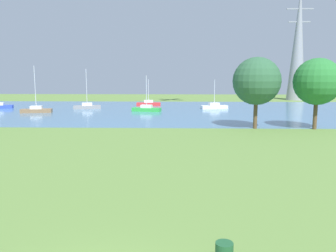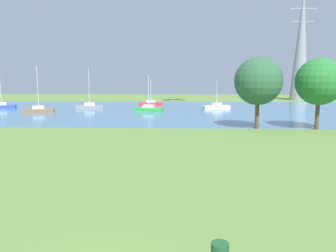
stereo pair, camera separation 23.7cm
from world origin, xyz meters
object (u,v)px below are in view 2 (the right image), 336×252
object	(u,v)px
sailboat_brown	(39,110)
electricity_pylon	(301,44)
tree_east_near	(319,82)
sailboat_blue	(2,106)
sailboat_green	(149,109)
tree_east_far	(258,81)
sailboat_gray	(90,106)
sailboat_white	(216,106)
sailboat_red	(151,103)

from	to	relation	value
sailboat_brown	electricity_pylon	size ratio (longest dim) A/B	0.28
sailboat_brown	tree_east_near	size ratio (longest dim) A/B	0.96
sailboat_blue	sailboat_green	bearing A→B (deg)	-8.45
sailboat_green	tree_east_far	distance (m)	23.44
sailboat_brown	tree_east_far	world-z (taller)	tree_east_far
electricity_pylon	sailboat_brown	bearing A→B (deg)	-149.11
sailboat_gray	tree_east_far	world-z (taller)	tree_east_far
sailboat_green	tree_east_near	bearing A→B (deg)	-41.80
sailboat_white	sailboat_brown	size ratio (longest dim) A/B	0.70
sailboat_gray	sailboat_green	xyz separation A→B (m)	(11.15, -4.05, -0.01)
sailboat_blue	sailboat_green	distance (m)	27.75
sailboat_white	sailboat_green	size ratio (longest dim) A/B	0.88
electricity_pylon	sailboat_green	bearing A→B (deg)	-140.25
sailboat_white	electricity_pylon	world-z (taller)	electricity_pylon
sailboat_red	sailboat_green	distance (m)	11.22
sailboat_green	tree_east_far	size ratio (longest dim) A/B	0.75
sailboat_red	electricity_pylon	world-z (taller)	electricity_pylon
tree_east_near	sailboat_blue	bearing A→B (deg)	154.91
sailboat_white	sailboat_blue	size ratio (longest dim) A/B	0.66
sailboat_brown	sailboat_red	bearing A→B (deg)	38.94
sailboat_white	tree_east_far	distance (m)	23.63
sailboat_blue	sailboat_brown	bearing A→B (deg)	-34.09
sailboat_white	sailboat_green	distance (m)	12.80
sailboat_blue	tree_east_near	world-z (taller)	sailboat_blue
sailboat_red	tree_east_far	world-z (taller)	tree_east_far
sailboat_blue	sailboat_gray	xyz separation A→B (m)	(16.30, -0.03, -0.01)
sailboat_white	electricity_pylon	bearing A→B (deg)	46.43
sailboat_white	tree_east_far	world-z (taller)	tree_east_far
sailboat_gray	electricity_pylon	size ratio (longest dim) A/B	0.26
sailboat_brown	tree_east_far	xyz separation A→B (m)	(31.71, -15.58, 4.85)
sailboat_gray	sailboat_green	size ratio (longest dim) A/B	1.19
sailboat_red	sailboat_brown	world-z (taller)	sailboat_brown
sailboat_red	tree_east_near	world-z (taller)	tree_east_near
tree_east_near	tree_east_far	bearing A→B (deg)	177.45
sailboat_green	electricity_pylon	distance (m)	46.57
sailboat_green	tree_east_far	xyz separation A→B (m)	(14.05, -18.12, 4.87)
sailboat_blue	sailboat_red	bearing A→B (deg)	14.88
sailboat_gray	electricity_pylon	bearing A→B (deg)	28.32
sailboat_red	sailboat_white	xyz separation A→B (m)	(12.49, -6.30, 0.00)
sailboat_red	tree_east_far	bearing A→B (deg)	-63.37
sailboat_green	electricity_pylon	bearing A→B (deg)	39.75
tree_east_far	sailboat_white	bearing A→B (deg)	95.51
sailboat_blue	sailboat_white	bearing A→B (deg)	1.19
sailboat_white	sailboat_gray	bearing A→B (deg)	-177.89
sailboat_brown	tree_east_far	size ratio (longest dim) A/B	0.94
sailboat_brown	tree_east_near	xyz separation A→B (m)	(38.26, -15.87, 4.80)
sailboat_green	tree_east_near	distance (m)	28.04
sailboat_white	sailboat_gray	size ratio (longest dim) A/B	0.73
sailboat_green	electricity_pylon	xyz separation A→B (m)	(34.34, 28.56, 13.19)
sailboat_red	tree_east_near	bearing A→B (deg)	-54.33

